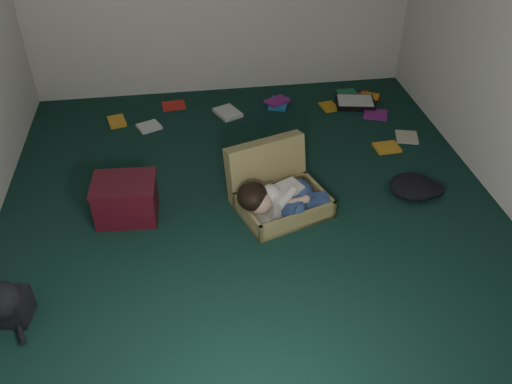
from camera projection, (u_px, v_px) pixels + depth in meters
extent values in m
plane|color=#103027|center=(253.00, 216.00, 4.29)|extent=(4.50, 4.50, 0.00)
plane|color=white|center=(353.00, 347.00, 1.73)|extent=(4.50, 0.00, 4.50)
cube|color=#9E9157|center=(284.00, 205.00, 4.28)|extent=(0.78, 0.66, 0.15)
cube|color=silver|center=(284.00, 209.00, 4.30)|extent=(0.71, 0.59, 0.02)
cube|color=#9E9157|center=(266.00, 168.00, 4.40)|extent=(0.70, 0.40, 0.49)
cube|color=silver|center=(283.00, 199.00, 4.20)|extent=(0.33, 0.27, 0.21)
sphere|color=tan|center=(260.00, 202.00, 4.07)|extent=(0.18, 0.18, 0.18)
ellipsoid|color=black|center=(253.00, 196.00, 4.08)|extent=(0.24, 0.25, 0.21)
ellipsoid|color=navy|center=(299.00, 193.00, 4.26)|extent=(0.22, 0.25, 0.21)
cube|color=navy|center=(297.00, 204.00, 4.17)|extent=(0.27, 0.26, 0.13)
cube|color=navy|center=(313.00, 202.00, 4.22)|extent=(0.23, 0.11, 0.11)
sphere|color=white|center=(321.00, 199.00, 4.29)|extent=(0.11, 0.11, 0.11)
sphere|color=white|center=(326.00, 204.00, 4.25)|extent=(0.10, 0.10, 0.10)
cylinder|color=tan|center=(297.00, 201.00, 4.11)|extent=(0.18, 0.11, 0.06)
cube|color=#4B0F1B|center=(126.00, 201.00, 4.20)|extent=(0.48, 0.38, 0.31)
cube|color=#4B0F1B|center=(123.00, 183.00, 4.10)|extent=(0.50, 0.41, 0.02)
cube|color=black|center=(355.00, 103.00, 5.75)|extent=(0.45, 0.37, 0.05)
cube|color=white|center=(355.00, 100.00, 5.73)|extent=(0.41, 0.33, 0.01)
cube|color=gold|center=(117.00, 122.00, 5.45)|extent=(0.22, 0.17, 0.02)
cube|color=red|center=(174.00, 105.00, 5.74)|extent=(0.28, 0.27, 0.02)
cube|color=silver|center=(228.00, 113.00, 5.60)|extent=(0.22, 0.26, 0.02)
cube|color=#2177B5|center=(279.00, 104.00, 5.76)|extent=(0.23, 0.27, 0.02)
cube|color=orange|center=(329.00, 107.00, 5.71)|extent=(0.28, 0.26, 0.02)
cube|color=#217945|center=(347.00, 93.00, 5.97)|extent=(0.24, 0.19, 0.02)
cube|color=#882280|center=(376.00, 114.00, 5.58)|extent=(0.28, 0.27, 0.02)
cube|color=beige|center=(407.00, 137.00, 5.23)|extent=(0.21, 0.25, 0.02)
cube|color=gold|center=(387.00, 148.00, 5.07)|extent=(0.25, 0.27, 0.02)
cube|color=red|center=(368.00, 97.00, 5.88)|extent=(0.27, 0.25, 0.02)
cube|color=silver|center=(149.00, 127.00, 5.37)|extent=(0.25, 0.20, 0.02)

